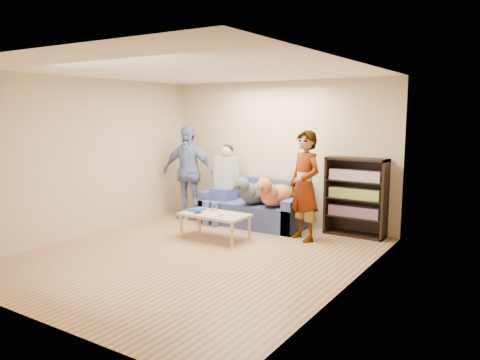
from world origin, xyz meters
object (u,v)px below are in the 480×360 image
Objects in this scene: camera_silver at (213,210)px; dog_gray at (254,192)px; person_standing_left at (188,172)px; person_seated at (224,181)px; coffee_table at (215,216)px; dog_tan at (275,194)px; person_standing_right at (305,186)px; bookshelf at (356,195)px; sofa at (255,209)px; notebook_blue at (197,209)px.

camera_silver is 0.09× the size of dog_gray.
person_standing_left reaches higher than person_seated.
dog_gray is at bearing 82.80° from coffee_table.
person_seated reaches higher than dog_tan.
person_standing_right reaches higher than bookshelf.
coffee_table is at bearing -117.75° from dog_tan.
person_standing_right reaches higher than dog_gray.
sofa is (1.37, 0.24, -0.61)m from person_standing_left.
dog_tan is at bearing -3.01° from person_seated.
person_standing_left is at bearing -170.07° from sofa.
bookshelf is at bearing 34.11° from camera_silver.
person_standing_left is at bearing -178.17° from dog_gray.
person_seated is 1.13× the size of bookshelf.
person_standing_right is at bearing -21.56° from sofa.
person_standing_left is (-2.57, 0.23, 0.02)m from person_standing_right.
sofa is 0.65m from dog_tan.
dog_tan reaches higher than notebook_blue.
person_seated is at bearing 176.99° from dog_tan.
person_standing_right is 1.50× the size of dog_tan.
person_seated is 1.18× the size of dog_gray.
sofa is at bearing 159.90° from dog_tan.
person_seated reaches higher than notebook_blue.
notebook_blue is at bearing 172.87° from coffee_table.
notebook_blue is 2.64m from bookshelf.
coffee_table is (0.12, -0.12, -0.07)m from camera_silver.
person_standing_left is 1.22× the size of person_seated.
person_standing_left is at bearing -171.50° from bookshelf.
camera_silver is (1.22, -0.85, -0.45)m from person_standing_left.
bookshelf is (0.60, 0.71, -0.20)m from person_standing_right.
person_standing_right is at bearing 22.72° from notebook_blue.
person_seated is (-0.17, 1.03, 0.34)m from notebook_blue.
coffee_table is 2.35m from bookshelf.
person_standing_left is at bearing 145.10° from camera_silver.
person_standing_left is 1.52m from sofa.
person_seated is at bearing 117.94° from coffee_table.
dog_tan is at bearing 62.25° from coffee_table.
person_standing_left is 1.62× the size of coffee_table.
camera_silver is 1.14m from dog_tan.
bookshelf reaches higher than dog_gray.
dog_tan reaches higher than coffee_table.
notebook_blue is 0.21× the size of dog_gray.
bookshelf is at bearing 38.21° from coffee_table.
person_seated is 1.26× the size of dog_tan.
camera_silver reaches higher than notebook_blue.
camera_silver is at bearing -145.89° from bookshelf.
dog_gray is at bearing 61.31° from notebook_blue.
person_standing_right is 1.60× the size of coffee_table.
coffee_table is (0.40, -0.05, -0.06)m from notebook_blue.
person_standing_left is 1.43× the size of dog_gray.
notebook_blue reaches higher than coffee_table.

